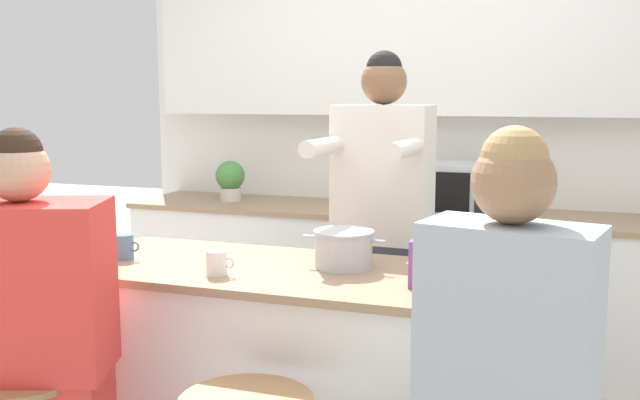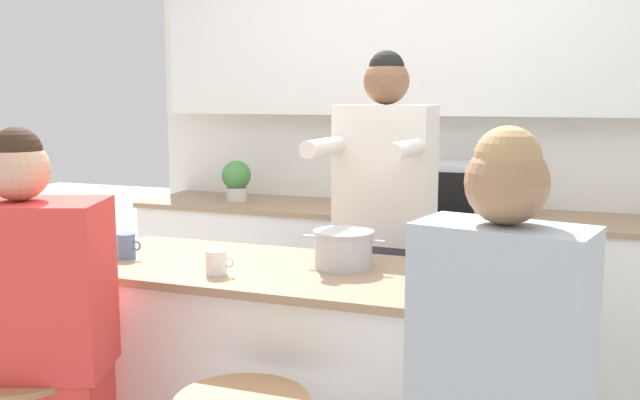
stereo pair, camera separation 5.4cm
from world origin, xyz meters
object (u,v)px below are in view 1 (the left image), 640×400
at_px(banana_bunch, 429,267).
at_px(juice_carton, 421,264).
at_px(fruit_bowl, 505,279).
at_px(coffee_cup_far, 125,247).
at_px(person_cooking, 381,255).
at_px(coffee_cup_near, 217,263).
at_px(person_wrapped_blanket, 30,371).
at_px(microwave, 454,188).
at_px(cooking_pot, 344,249).
at_px(potted_plant, 230,179).
at_px(kitchen_island, 314,391).

xyz_separation_m(banana_bunch, juice_carton, (0.01, -0.19, 0.05)).
xyz_separation_m(fruit_bowl, coffee_cup_far, (-1.44, -0.03, 0.01)).
bearing_deg(person_cooking, coffee_cup_near, -114.59).
bearing_deg(person_wrapped_blanket, microwave, 44.25).
bearing_deg(cooking_pot, microwave, 82.35).
distance_m(person_cooking, person_wrapped_blanket, 1.49).
relative_size(coffee_cup_near, banana_bunch, 0.60).
xyz_separation_m(person_wrapped_blanket, cooking_pot, (0.83, 0.71, 0.31)).
bearing_deg(juice_carton, banana_bunch, 92.71).
relative_size(juice_carton, microwave, 0.36).
bearing_deg(juice_carton, cooking_pot, 151.17).
height_order(person_wrapped_blanket, microwave, person_wrapped_blanket).
bearing_deg(microwave, potted_plant, 178.46).
distance_m(person_wrapped_blanket, juice_carton, 1.31).
bearing_deg(cooking_pot, kitchen_island, -137.68).
bearing_deg(potted_plant, fruit_bowl, -41.43).
bearing_deg(person_cooking, kitchen_island, -96.58).
bearing_deg(person_wrapped_blanket, banana_bunch, 11.90).
xyz_separation_m(person_cooking, microwave, (0.18, 0.89, 0.19)).
xyz_separation_m(kitchen_island, microwave, (0.28, 1.49, 0.59)).
bearing_deg(person_wrapped_blanket, cooking_pot, 20.36).
distance_m(coffee_cup_near, coffee_cup_far, 0.47).
bearing_deg(cooking_pot, potted_plant, 129.20).
relative_size(person_cooking, person_wrapped_blanket, 1.19).
bearing_deg(juice_carton, kitchen_island, 166.53).
distance_m(fruit_bowl, coffee_cup_near, 0.99).
relative_size(fruit_bowl, potted_plant, 0.72).
distance_m(kitchen_island, potted_plant, 1.96).
relative_size(kitchen_island, banana_bunch, 10.48).
xyz_separation_m(cooking_pot, juice_carton, (0.33, -0.18, 0.01)).
xyz_separation_m(kitchen_island, fruit_bowl, (0.68, -0.04, 0.50)).
xyz_separation_m(coffee_cup_near, juice_carton, (0.71, 0.08, 0.04)).
bearing_deg(microwave, person_wrapped_blanket, -115.78).
bearing_deg(kitchen_island, person_cooking, 80.28).
relative_size(kitchen_island, cooking_pot, 6.04).
bearing_deg(fruit_bowl, kitchen_island, 176.87).
distance_m(person_wrapped_blanket, microwave, 2.38).
bearing_deg(cooking_pot, banana_bunch, 1.41).
height_order(person_wrapped_blanket, banana_bunch, person_wrapped_blanket).
distance_m(person_cooking, coffee_cup_far, 1.09).
bearing_deg(person_cooking, juice_carton, -62.67).
bearing_deg(kitchen_island, cooking_pot, 42.32).
distance_m(person_wrapped_blanket, coffee_cup_far, 0.63).
bearing_deg(coffee_cup_far, kitchen_island, 5.22).
xyz_separation_m(person_cooking, potted_plant, (-1.19, 0.93, 0.19)).
height_order(kitchen_island, fruit_bowl, fruit_bowl).
height_order(banana_bunch, potted_plant, potted_plant).
xyz_separation_m(person_cooking, coffee_cup_near, (-0.40, -0.77, 0.11)).
distance_m(person_cooking, coffee_cup_near, 0.87).
height_order(person_cooking, juice_carton, person_cooking).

